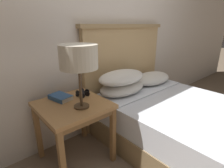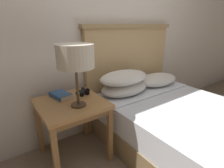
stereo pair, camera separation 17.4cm
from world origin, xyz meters
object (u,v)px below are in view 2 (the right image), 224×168
Objects in this scene: book_on_nightstand at (60,95)px; binoculars_pair at (83,92)px; bed at (186,127)px; nightstand at (71,109)px; table_lamp at (75,57)px.

binoculars_pair is at bearing -12.66° from book_on_nightstand.
bed is 8.88× the size of book_on_nightstand.
bed reaches higher than nightstand.
binoculars_pair is at bearing 32.07° from nightstand.
book_on_nightstand is at bearing 167.34° from binoculars_pair.
book_on_nightstand is at bearing 104.14° from nightstand.
table_lamp is 2.25× the size of book_on_nightstand.
table_lamp is at bearing -76.59° from book_on_nightstand.
book_on_nightstand is (-0.97, 0.76, 0.32)m from bed.
table_lamp is (-0.91, 0.49, 0.72)m from bed.
bed is (0.93, -0.60, -0.22)m from nightstand.
table_lamp is at bearing 151.70° from bed.
bed reaches higher than table_lamp.
nightstand is at bearing 102.40° from table_lamp.
binoculars_pair is (0.17, 0.11, 0.10)m from nightstand.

